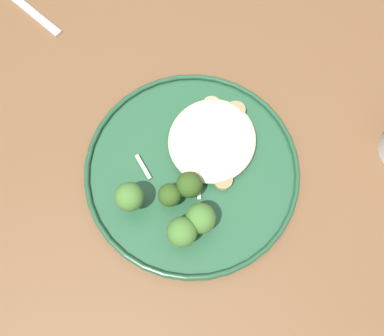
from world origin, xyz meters
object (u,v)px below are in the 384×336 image
object	(u,v)px
seared_scallop_center_golden	(233,156)
seared_scallop_half_hidden	(236,134)
broccoli_floret_right_tilted	(189,185)
seared_scallop_left_edge	(201,154)
dinner_plate	(192,171)
broccoli_floret_tall_stalk	(201,218)
broccoli_floret_split_head	(182,232)
seared_scallop_tilted_round	(236,111)
broccoli_floret_front_edge	(171,196)
seared_scallop_right_edge	(223,180)
broccoli_floret_near_rim	(130,197)
seared_scallop_large_seared	(212,106)

from	to	relation	value
seared_scallop_center_golden	seared_scallop_half_hidden	distance (m)	0.03
seared_scallop_half_hidden	broccoli_floret_right_tilted	size ratio (longest dim) A/B	0.74
seared_scallop_left_edge	dinner_plate	bearing A→B (deg)	174.06
broccoli_floret_tall_stalk	broccoli_floret_right_tilted	world-z (taller)	broccoli_floret_tall_stalk
broccoli_floret_split_head	broccoli_floret_right_tilted	distance (m)	0.06
seared_scallop_tilted_round	broccoli_floret_split_head	size ratio (longest dim) A/B	0.44
seared_scallop_left_edge	broccoli_floret_tall_stalk	bearing A→B (deg)	-155.41
broccoli_floret_right_tilted	broccoli_floret_front_edge	bearing A→B (deg)	146.89
dinner_plate	seared_scallop_center_golden	distance (m)	0.06
seared_scallop_right_edge	broccoli_floret_tall_stalk	distance (m)	0.07
dinner_plate	seared_scallop_half_hidden	distance (m)	0.08
broccoli_floret_right_tilted	seared_scallop_right_edge	bearing A→B (deg)	-49.35
seared_scallop_tilted_round	seared_scallop_right_edge	xyz separation A→B (m)	(-0.10, -0.03, -0.00)
seared_scallop_half_hidden	broccoli_floret_split_head	bearing A→B (deg)	178.18
seared_scallop_left_edge	broccoli_floret_split_head	bearing A→B (deg)	-166.87
dinner_plate	broccoli_floret_tall_stalk	bearing A→B (deg)	-146.07
broccoli_floret_split_head	broccoli_floret_tall_stalk	bearing A→B (deg)	-26.71
broccoli_floret_near_rim	seared_scallop_large_seared	bearing A→B (deg)	-11.42
broccoli_floret_split_head	seared_scallop_left_edge	bearing A→B (deg)	13.13
broccoli_floret_front_edge	seared_scallop_left_edge	bearing A→B (deg)	-5.97
seared_scallop_left_edge	broccoli_floret_near_rim	size ratio (longest dim) A/B	0.52
seared_scallop_large_seared	seared_scallop_right_edge	world-z (taller)	seared_scallop_large_seared
broccoli_floret_front_edge	broccoli_floret_right_tilted	xyz separation A→B (m)	(0.02, -0.01, 0.00)
seared_scallop_left_edge	seared_scallop_large_seared	size ratio (longest dim) A/B	1.25
broccoli_floret_split_head	dinner_plate	bearing A→B (deg)	17.96
seared_scallop_tilted_round	seared_scallop_left_edge	world-z (taller)	seared_scallop_tilted_round
seared_scallop_left_edge	broccoli_floret_right_tilted	distance (m)	0.05
broccoli_floret_near_rim	broccoli_floret_front_edge	bearing A→B (deg)	-59.26
seared_scallop_large_seared	seared_scallop_tilted_round	bearing A→B (deg)	-77.84
dinner_plate	seared_scallop_left_edge	distance (m)	0.03
dinner_plate	broccoli_floret_near_rim	bearing A→B (deg)	147.26
seared_scallop_center_golden	broccoli_floret_front_edge	size ratio (longest dim) A/B	0.70
dinner_plate	broccoli_floret_near_rim	distance (m)	0.10
broccoli_floret_right_tilted	seared_scallop_large_seared	bearing A→B (deg)	11.12
seared_scallop_large_seared	broccoli_floret_front_edge	size ratio (longest dim) A/B	0.58
seared_scallop_center_golden	broccoli_floret_front_edge	xyz separation A→B (m)	(-0.09, 0.05, 0.01)
broccoli_floret_split_head	broccoli_floret_tall_stalk	distance (m)	0.03
broccoli_floret_right_tilted	dinner_plate	bearing A→B (deg)	18.58
seared_scallop_right_edge	broccoli_floret_split_head	distance (m)	0.09
seared_scallop_half_hidden	broccoli_floret_front_edge	world-z (taller)	broccoli_floret_front_edge
seared_scallop_center_golden	seared_scallop_right_edge	xyz separation A→B (m)	(-0.04, -0.00, -0.00)
dinner_plate	seared_scallop_half_hidden	size ratio (longest dim) A/B	8.40
seared_scallop_left_edge	broccoli_floret_front_edge	world-z (taller)	broccoli_floret_front_edge
broccoli_floret_near_rim	seared_scallop_half_hidden	bearing A→B (deg)	-29.25
seared_scallop_left_edge	broccoli_floret_near_rim	world-z (taller)	broccoli_floret_near_rim
seared_scallop_left_edge	seared_scallop_half_hidden	distance (m)	0.06
seared_scallop_right_edge	broccoli_floret_split_head	size ratio (longest dim) A/B	0.42
seared_scallop_center_golden	seared_scallop_large_seared	xyz separation A→B (m)	(0.06, 0.06, 0.00)
dinner_plate	seared_scallop_large_seared	xyz separation A→B (m)	(0.09, 0.01, 0.01)
seared_scallop_center_golden	broccoli_floret_front_edge	bearing A→B (deg)	151.84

